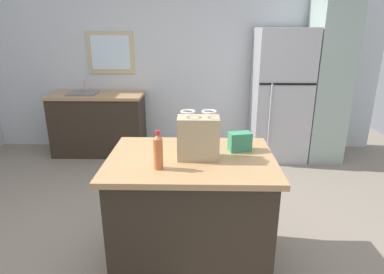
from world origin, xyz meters
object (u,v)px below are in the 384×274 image
Objects in this scene: shopping_bag at (198,138)px; bottle at (159,152)px; refrigerator at (280,95)px; tall_cabinet at (327,81)px; small_box at (240,142)px; kitchen_island at (191,212)px.

shopping_bag reaches higher than bottle.
refrigerator is 0.82× the size of tall_cabinet.
tall_cabinet is 8.26× the size of bottle.
shopping_bag is at bearing -115.41° from refrigerator.
small_box is at bearing -122.97° from tall_cabinet.
kitchen_island is 4.55× the size of bottle.
tall_cabinet reaches higher than kitchen_island.
tall_cabinet is 2.63m from small_box.
shopping_bag is at bearing -153.06° from small_box.
refrigerator is at bearing 69.78° from small_box.
small_box is 0.62× the size of bottle.
bottle is at bearing -134.96° from kitchen_island.
shopping_bag is (-1.12, -2.36, 0.17)m from refrigerator.
kitchen_island is 0.55× the size of tall_cabinet.
tall_cabinet is at bearing 0.03° from refrigerator.
bottle is (-0.26, -0.19, -0.03)m from shopping_bag.
tall_cabinet is (0.62, 0.00, 0.19)m from refrigerator.
kitchen_island is 2.65m from refrigerator.
bottle reaches higher than small_box.
tall_cabinet is at bearing 53.62° from shopping_bag.
small_box is at bearing -110.22° from refrigerator.
shopping_bag is at bearing -19.64° from kitchen_island.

